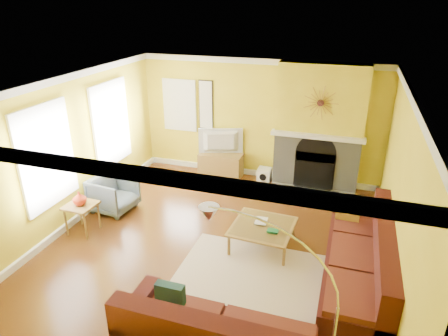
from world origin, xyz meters
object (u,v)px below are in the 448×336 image
(media_console, at_px, (221,165))
(armchair, at_px, (114,194))
(coffee_table, at_px, (262,235))
(side_table, at_px, (83,218))
(arc_lamp, at_px, (275,312))
(sectional_sofa, at_px, (278,261))

(media_console, bearing_deg, armchair, -124.02)
(coffee_table, bearing_deg, side_table, -169.81)
(coffee_table, relative_size, arc_lamp, 0.47)
(sectional_sofa, relative_size, armchair, 4.96)
(coffee_table, height_order, side_table, side_table)
(media_console, relative_size, side_table, 1.82)
(side_table, xyz_separation_m, arc_lamp, (3.84, -2.04, 0.79))
(sectional_sofa, height_order, arc_lamp, arc_lamp)
(sectional_sofa, relative_size, media_console, 3.86)
(sectional_sofa, xyz_separation_m, arc_lamp, (0.25, -1.66, 0.61))
(side_table, bearing_deg, arc_lamp, -27.99)
(media_console, bearing_deg, side_table, -117.21)
(media_console, distance_m, side_table, 3.44)
(coffee_table, relative_size, side_table, 1.82)
(sectional_sofa, bearing_deg, coffee_table, 115.02)
(sectional_sofa, bearing_deg, media_console, 120.31)
(sectional_sofa, xyz_separation_m, side_table, (-3.59, 0.39, -0.17))
(side_table, distance_m, arc_lamp, 4.42)
(coffee_table, distance_m, side_table, 3.20)
(armchair, distance_m, side_table, 0.88)
(media_console, height_order, armchair, armchair)
(sectional_sofa, distance_m, coffee_table, 1.08)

